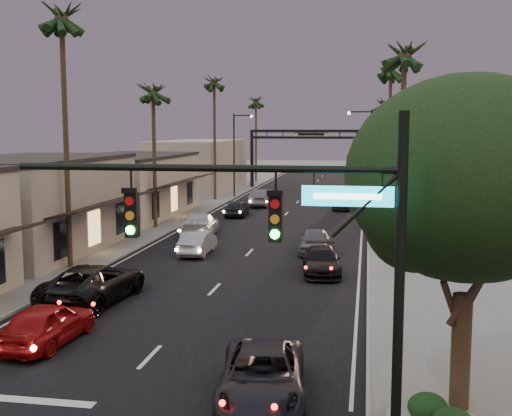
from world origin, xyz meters
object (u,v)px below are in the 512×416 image
at_px(curbside_black, 321,261).
at_px(palm_lb, 61,10).
at_px(corner_tree, 471,187).
at_px(arch, 311,144).
at_px(streetlight_right, 368,154).
at_px(curbside_near, 262,376).
at_px(oncoming_pickup, 94,283).
at_px(streetlight_left, 237,148).
at_px(oncoming_red, 47,323).
at_px(traffic_signal, 308,241).
at_px(palm_far, 256,99).
at_px(oncoming_silver, 198,243).
at_px(palm_rb, 391,66).
at_px(palm_rc, 384,101).
at_px(palm_ld, 214,79).
at_px(palm_lc, 153,86).
at_px(palm_ra, 405,47).

bearing_deg(curbside_black, palm_lb, 177.95).
bearing_deg(corner_tree, arch, 98.62).
xyz_separation_m(streetlight_right, curbside_near, (-2.75, -37.67, -4.63)).
height_order(palm_lb, oncoming_pickup, palm_lb).
bearing_deg(oncoming_pickup, palm_lb, -51.44).
relative_size(streetlight_left, palm_lb, 0.59).
height_order(streetlight_left, oncoming_red, streetlight_left).
bearing_deg(curbside_near, traffic_signal, -72.29).
relative_size(palm_far, oncoming_red, 3.00).
relative_size(palm_lb, curbside_near, 3.01).
xyz_separation_m(corner_tree, streetlight_left, (-16.40, 50.55, -0.65)).
xyz_separation_m(palm_lb, oncoming_pickup, (3.98, -5.91, -12.56)).
height_order(oncoming_red, curbside_near, oncoming_red).
bearing_deg(oncoming_silver, oncoming_pickup, 79.65).
relative_size(arch, palm_lb, 1.00).
height_order(oncoming_red, oncoming_silver, oncoming_red).
xyz_separation_m(streetlight_right, oncoming_silver, (-9.86, -18.01, -4.63)).
distance_m(traffic_signal, streetlight_left, 55.45).
distance_m(streetlight_right, palm_rb, 7.35).
bearing_deg(palm_far, streetlight_right, -65.24).
relative_size(streetlight_left, oncoming_red, 2.04).
distance_m(palm_rc, oncoming_red, 55.71).
relative_size(streetlight_left, palm_ld, 0.63).
height_order(palm_far, oncoming_red, palm_far).
bearing_deg(streetlight_left, palm_ld, -119.25).
bearing_deg(traffic_signal, oncoming_silver, 110.58).
xyz_separation_m(oncoming_silver, curbside_near, (7.11, -19.66, 0.00)).
relative_size(streetlight_left, curbside_near, 1.78).
relative_size(palm_rc, curbside_black, 2.64).
bearing_deg(traffic_signal, palm_ld, 105.65).
relative_size(arch, palm_far, 1.15).
relative_size(palm_ld, palm_rc, 1.16).
xyz_separation_m(traffic_signal, palm_rc, (2.91, 60.00, 5.39)).
distance_m(palm_lb, oncoming_red, 17.66).
bearing_deg(palm_far, oncoming_red, -86.26).
xyz_separation_m(curbside_near, curbside_black, (0.50, 15.73, -0.03)).
bearing_deg(oncoming_pickup, palm_rb, -110.71).
relative_size(arch, streetlight_right, 1.69).
xyz_separation_m(palm_lb, palm_rb, (17.20, 22.00, -0.97)).
relative_size(palm_lb, palm_rb, 1.07).
xyz_separation_m(palm_far, oncoming_pickup, (3.68, -61.91, -10.62)).
height_order(traffic_signal, palm_lb, palm_lb).
bearing_deg(palm_far, palm_lc, -90.41).
xyz_separation_m(arch, oncoming_red, (-3.90, -59.41, -4.78)).
bearing_deg(palm_far, traffic_signal, -79.30).
distance_m(corner_tree, curbside_near, 7.49).
bearing_deg(arch, traffic_signal, -85.07).
xyz_separation_m(corner_tree, oncoming_red, (-13.37, 3.14, -5.23)).
height_order(oncoming_silver, curbside_black, oncoming_silver).
distance_m(palm_ra, oncoming_pickup, 18.71).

